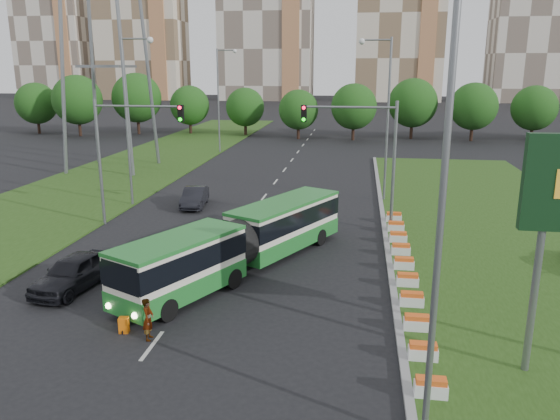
% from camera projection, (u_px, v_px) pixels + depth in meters
% --- Properties ---
extents(ground, '(360.00, 360.00, 0.00)m').
position_uv_depth(ground, '(261.00, 287.00, 25.34)').
color(ground, black).
rests_on(ground, ground).
extents(grass_median, '(14.00, 60.00, 0.15)m').
position_uv_depth(grass_median, '(509.00, 245.00, 31.18)').
color(grass_median, '#254513').
rests_on(grass_median, ground).
extents(median_kerb, '(0.30, 60.00, 0.18)m').
position_uv_depth(median_kerb, '(386.00, 239.00, 32.14)').
color(median_kerb, gray).
rests_on(median_kerb, ground).
extents(left_verge, '(12.00, 110.00, 0.10)m').
position_uv_depth(left_verge, '(121.00, 175.00, 51.76)').
color(left_verge, '#254513').
rests_on(left_verge, ground).
extents(lane_markings, '(0.20, 100.00, 0.01)m').
position_uv_depth(lane_markings, '(268.00, 191.00, 44.90)').
color(lane_markings, '#B8B7B1').
rests_on(lane_markings, ground).
extents(flower_planters, '(1.10, 20.30, 0.60)m').
position_uv_depth(flower_planters, '(406.00, 271.00, 26.12)').
color(flower_planters, white).
rests_on(flower_planters, grass_median).
extents(traffic_mast_median, '(5.76, 0.32, 8.00)m').
position_uv_depth(traffic_mast_median, '(368.00, 145.00, 32.90)').
color(traffic_mast_median, slate).
rests_on(traffic_mast_median, ground).
extents(traffic_mast_left, '(5.76, 0.32, 8.00)m').
position_uv_depth(traffic_mast_left, '(122.00, 143.00, 34.04)').
color(traffic_mast_left, slate).
rests_on(traffic_mast_left, ground).
extents(street_lamps, '(36.00, 60.00, 12.00)m').
position_uv_depth(street_lamps, '(241.00, 132.00, 33.81)').
color(street_lamps, slate).
rests_on(street_lamps, ground).
extents(tree_line, '(120.00, 8.00, 9.00)m').
position_uv_depth(tree_line, '(402.00, 108.00, 75.47)').
color(tree_line, '#1C4F15').
rests_on(tree_line, ground).
extents(apartment_tower_west, '(26.00, 15.00, 48.00)m').
position_uv_depth(apartment_tower_west, '(142.00, 21.00, 171.89)').
color(apartment_tower_west, beige).
rests_on(apartment_tower_west, ground).
extents(apartment_tower_cwest, '(28.00, 15.00, 52.00)m').
position_uv_depth(apartment_tower_cwest, '(266.00, 13.00, 165.84)').
color(apartment_tower_cwest, beige).
rests_on(apartment_tower_cwest, ground).
extents(apartment_tower_ceast, '(25.00, 15.00, 50.00)m').
position_uv_depth(apartment_tower_ceast, '(400.00, 15.00, 160.54)').
color(apartment_tower_ceast, beige).
rests_on(apartment_tower_ceast, ground).
extents(apartment_tower_east, '(27.00, 15.00, 47.00)m').
position_uv_depth(apartment_tower_east, '(543.00, 18.00, 155.38)').
color(apartment_tower_east, beige).
rests_on(apartment_tower_east, ground).
extents(midrise_west, '(22.00, 14.00, 36.00)m').
position_uv_depth(midrise_west, '(55.00, 42.00, 177.57)').
color(midrise_west, beige).
rests_on(midrise_west, ground).
extents(articulated_bus, '(2.35, 15.09, 2.48)m').
position_uv_depth(articulated_bus, '(237.00, 241.00, 27.19)').
color(articulated_bus, silver).
rests_on(articulated_bus, ground).
extents(car_left_near, '(2.61, 4.93, 1.60)m').
position_uv_depth(car_left_near, '(73.00, 272.00, 24.97)').
color(car_left_near, black).
rests_on(car_left_near, ground).
extents(car_left_far, '(1.98, 4.44, 1.41)m').
position_uv_depth(car_left_far, '(195.00, 197.00, 39.86)').
color(car_left_far, black).
rests_on(car_left_far, ground).
extents(pedestrian, '(0.46, 0.64, 1.64)m').
position_uv_depth(pedestrian, '(148.00, 319.00, 20.29)').
color(pedestrian, gray).
rests_on(pedestrian, ground).
extents(shopping_trolley, '(0.36, 0.38, 0.62)m').
position_uv_depth(shopping_trolley, '(124.00, 325.00, 20.94)').
color(shopping_trolley, orange).
rests_on(shopping_trolley, ground).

